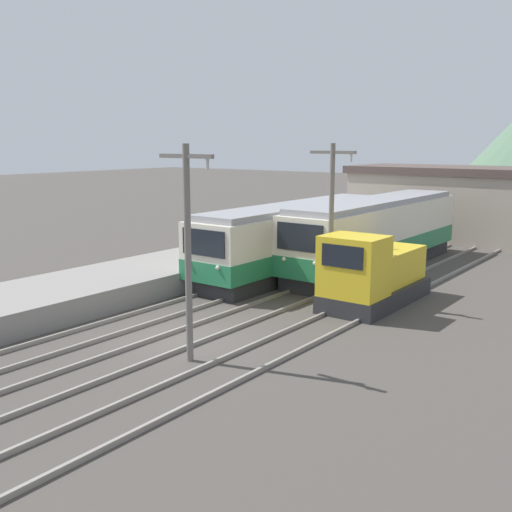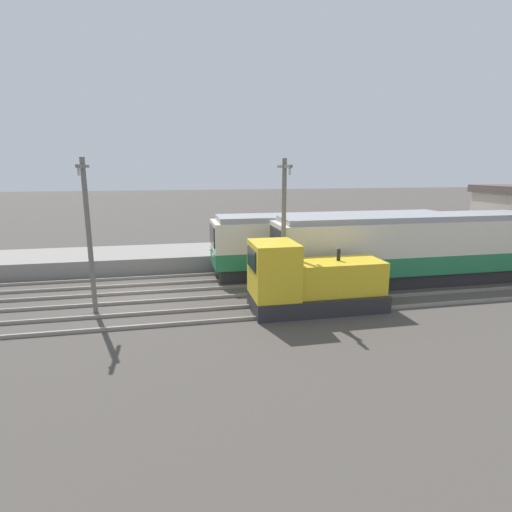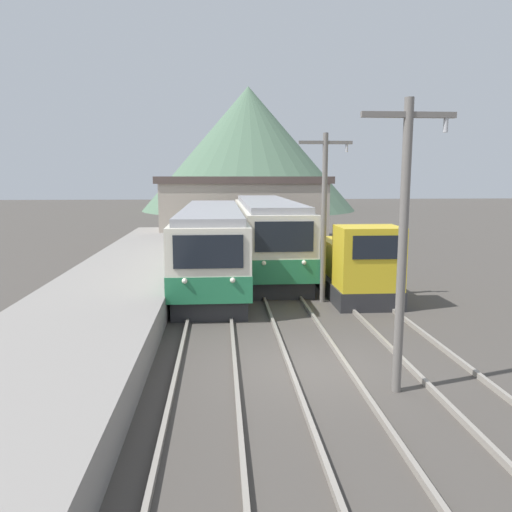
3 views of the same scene
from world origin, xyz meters
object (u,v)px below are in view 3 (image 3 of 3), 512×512
object	(u,v)px
commuter_train_center	(266,237)
shunting_locomotive	(356,267)
catenary_mast_near	(403,236)
catenary_mast_mid	(324,211)
commuter_train_left	(212,247)

from	to	relation	value
commuter_train_center	shunting_locomotive	xyz separation A→B (m)	(3.00, -6.46, -0.48)
commuter_train_center	shunting_locomotive	distance (m)	7.14
catenary_mast_near	catenary_mast_mid	size ratio (longest dim) A/B	1.00
catenary_mast_near	shunting_locomotive	bearing A→B (deg)	80.58
commuter_train_left	catenary_mast_mid	world-z (taller)	catenary_mast_mid
commuter_train_center	catenary_mast_near	world-z (taller)	catenary_mast_near
commuter_train_left	catenary_mast_near	bearing A→B (deg)	-70.85
catenary_mast_mid	commuter_train_center	bearing A→B (deg)	101.75
catenary_mast_mid	catenary_mast_near	bearing A→B (deg)	-90.00
shunting_locomotive	catenary_mast_mid	distance (m)	2.85
shunting_locomotive	catenary_mast_near	xyz separation A→B (m)	(-1.49, -9.00, 2.30)
commuter_train_left	shunting_locomotive	xyz separation A→B (m)	(5.80, -3.41, -0.40)
commuter_train_center	catenary_mast_mid	world-z (taller)	catenary_mast_mid
commuter_train_left	catenary_mast_near	world-z (taller)	catenary_mast_near
commuter_train_center	catenary_mast_near	xyz separation A→B (m)	(1.51, -15.46, 1.82)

